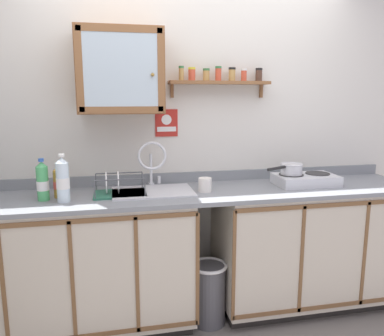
{
  "coord_description": "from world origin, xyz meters",
  "views": [
    {
      "loc": [
        -0.6,
        -2.36,
        1.64
      ],
      "look_at": [
        -0.02,
        0.37,
        1.11
      ],
      "focal_mm": 35.83,
      "sensor_mm": 36.0,
      "label": 1
    }
  ],
  "objects": [
    {
      "name": "floor",
      "position": [
        0.0,
        0.0,
        0.0
      ],
      "size": [
        6.36,
        6.36,
        0.0
      ],
      "primitive_type": "plane",
      "color": "slate",
      "rests_on": "ground"
    },
    {
      "name": "back_wall",
      "position": [
        0.0,
        0.58,
        1.31
      ],
      "size": [
        3.96,
        0.07,
        2.6
      ],
      "color": "silver",
      "rests_on": "ground"
    },
    {
      "name": "lower_cabinet_run",
      "position": [
        -0.87,
        0.25,
        0.47
      ],
      "size": [
        1.61,
        0.62,
        0.94
      ],
      "color": "black",
      "rests_on": "ground"
    },
    {
      "name": "lower_cabinet_run_right",
      "position": [
        0.92,
        0.25,
        0.47
      ],
      "size": [
        1.51,
        0.62,
        0.94
      ],
      "color": "black",
      "rests_on": "ground"
    },
    {
      "name": "countertop",
      "position": [
        0.0,
        0.25,
        0.95
      ],
      "size": [
        3.32,
        0.65,
        0.03
      ],
      "primitive_type": "cube",
      "color": "gray",
      "rests_on": "lower_cabinet_run"
    },
    {
      "name": "backsplash",
      "position": [
        0.0,
        0.54,
        1.01
      ],
      "size": [
        3.32,
        0.02,
        0.08
      ],
      "primitive_type": "cube",
      "color": "gray",
      "rests_on": "countertop"
    },
    {
      "name": "sink",
      "position": [
        -0.33,
        0.29,
        0.97
      ],
      "size": [
        0.57,
        0.42,
        0.46
      ],
      "color": "silver",
      "rests_on": "countertop"
    },
    {
      "name": "hot_plate_stove",
      "position": [
        0.85,
        0.27,
        1.01
      ],
      "size": [
        0.46,
        0.29,
        0.08
      ],
      "color": "silver",
      "rests_on": "countertop"
    },
    {
      "name": "saucepan",
      "position": [
        0.73,
        0.28,
        1.09
      ],
      "size": [
        0.33,
        0.21,
        0.08
      ],
      "color": "silver",
      "rests_on": "hot_plate_stove"
    },
    {
      "name": "bottle_soda_green_0",
      "position": [
        -1.05,
        0.21,
        1.09
      ],
      "size": [
        0.08,
        0.08,
        0.28
      ],
      "color": "#4CB266",
      "rests_on": "countertop"
    },
    {
      "name": "bottle_water_clear_1",
      "position": [
        -0.91,
        0.15,
        1.11
      ],
      "size": [
        0.08,
        0.08,
        0.31
      ],
      "color": "silver",
      "rests_on": "countertop"
    },
    {
      "name": "bottle_juice_amber_2",
      "position": [
        -0.95,
        0.27,
        1.07
      ],
      "size": [
        0.08,
        0.08,
        0.24
      ],
      "color": "gold",
      "rests_on": "countertop"
    },
    {
      "name": "dish_rack",
      "position": [
        -0.57,
        0.25,
        1.0
      ],
      "size": [
        0.35,
        0.25,
        0.16
      ],
      "color": "#26664C",
      "rests_on": "countertop"
    },
    {
      "name": "mug",
      "position": [
        0.04,
        0.22,
        1.02
      ],
      "size": [
        0.09,
        0.13,
        0.1
      ],
      "color": "white",
      "rests_on": "countertop"
    },
    {
      "name": "wall_cabinet",
      "position": [
        -0.52,
        0.4,
        1.81
      ],
      "size": [
        0.59,
        0.33,
        0.58
      ],
      "color": "brown"
    },
    {
      "name": "spice_shelf",
      "position": [
        0.22,
        0.49,
        1.76
      ],
      "size": [
        0.77,
        0.14,
        0.23
      ],
      "color": "brown"
    },
    {
      "name": "warning_sign",
      "position": [
        -0.18,
        0.55,
        1.43
      ],
      "size": [
        0.17,
        0.01,
        0.21
      ],
      "color": "#B2261E"
    },
    {
      "name": "trash_bin",
      "position": [
        0.05,
        0.12,
        0.24
      ],
      "size": [
        0.27,
        0.27,
        0.46
      ],
      "color": "#4C4C51",
      "rests_on": "ground"
    }
  ]
}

